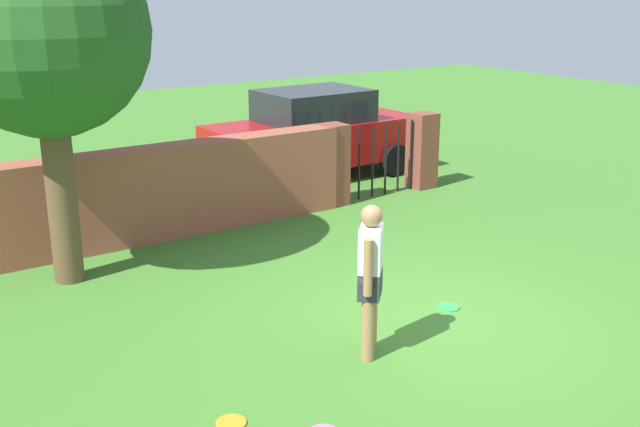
% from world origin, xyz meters
% --- Properties ---
extents(ground_plane, '(40.00, 40.00, 0.00)m').
position_xyz_m(ground_plane, '(0.00, 0.00, 0.00)').
color(ground_plane, '#3D7528').
extents(brick_wall, '(6.35, 0.50, 1.39)m').
position_xyz_m(brick_wall, '(-1.50, 4.58, 0.70)').
color(brick_wall, brown).
rests_on(brick_wall, ground).
extents(tree, '(2.51, 2.51, 4.40)m').
position_xyz_m(tree, '(-3.07, 3.63, 3.10)').
color(tree, brown).
rests_on(tree, ground).
extents(person, '(0.41, 0.41, 1.62)m').
position_xyz_m(person, '(-1.13, -0.19, 0.90)').
color(person, '#9E704C').
rests_on(person, ground).
extents(fence_gate, '(2.47, 0.44, 1.40)m').
position_xyz_m(fence_gate, '(2.79, 4.58, 0.70)').
color(fence_gate, brown).
rests_on(fence_gate, ground).
extents(car, '(4.24, 1.99, 1.72)m').
position_xyz_m(car, '(2.56, 6.35, 0.86)').
color(car, '#A51111').
rests_on(car, ground).
extents(frisbee_orange, '(0.27, 0.27, 0.02)m').
position_xyz_m(frisbee_orange, '(-2.92, -0.54, 0.01)').
color(frisbee_orange, orange).
rests_on(frisbee_orange, ground).
extents(frisbee_green, '(0.27, 0.27, 0.02)m').
position_xyz_m(frisbee_green, '(0.37, 0.21, 0.01)').
color(frisbee_green, green).
rests_on(frisbee_green, ground).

